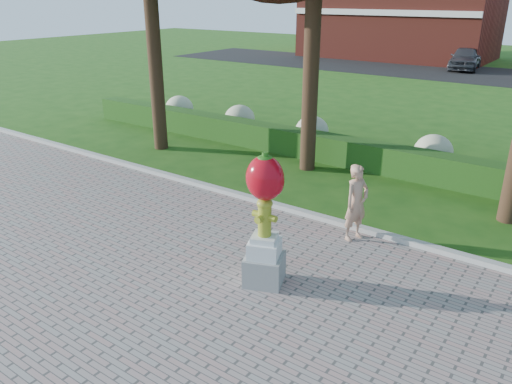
% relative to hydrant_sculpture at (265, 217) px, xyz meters
% --- Properties ---
extents(ground, '(100.00, 100.00, 0.00)m').
position_rel_hydrant_sculpture_xyz_m(ground, '(-0.52, -0.12, -1.31)').
color(ground, '#1E4C13').
rests_on(ground, ground).
extents(curb, '(40.00, 0.18, 0.15)m').
position_rel_hydrant_sculpture_xyz_m(curb, '(-0.52, 2.88, -1.23)').
color(curb, '#ADADA5').
rests_on(curb, ground).
extents(lawn_hedge, '(24.00, 0.70, 0.80)m').
position_rel_hydrant_sculpture_xyz_m(lawn_hedge, '(-0.52, 6.88, -0.91)').
color(lawn_hedge, '#1D4513').
rests_on(lawn_hedge, ground).
extents(hydrangea_row, '(20.10, 1.10, 0.99)m').
position_rel_hydrant_sculpture_xyz_m(hydrangea_row, '(0.05, 7.88, -0.76)').
color(hydrangea_row, '#A4AE85').
rests_on(hydrangea_row, ground).
extents(building_left, '(14.00, 8.00, 7.00)m').
position_rel_hydrant_sculpture_xyz_m(building_left, '(-10.52, 33.88, 2.19)').
color(building_left, maroon).
rests_on(building_left, ground).
extents(hydrant_sculpture, '(0.84, 0.84, 2.39)m').
position_rel_hydrant_sculpture_xyz_m(hydrant_sculpture, '(0.00, 0.00, 0.00)').
color(hydrant_sculpture, gray).
rests_on(hydrant_sculpture, walkway).
extents(woman, '(0.55, 0.68, 1.60)m').
position_rel_hydrant_sculpture_xyz_m(woman, '(0.56, 2.48, -0.46)').
color(woman, tan).
rests_on(woman, walkway).
extents(parked_car, '(2.34, 4.61, 1.51)m').
position_rel_hydrant_sculpture_xyz_m(parked_car, '(-4.17, 29.67, -0.53)').
color(parked_car, '#3C3E43').
rests_on(parked_car, street).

